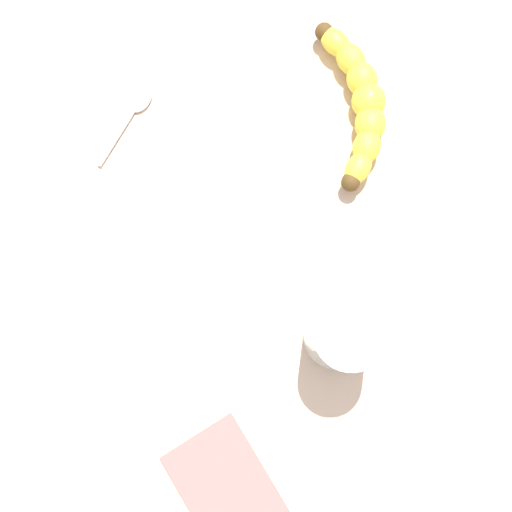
% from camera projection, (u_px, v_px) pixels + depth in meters
% --- Properties ---
extents(wooden_tabletop, '(1.20, 1.20, 0.03)m').
position_uv_depth(wooden_tabletop, '(273.00, 215.00, 0.73)').
color(wooden_tabletop, beige).
rests_on(wooden_tabletop, ground).
extents(banana, '(0.19, 0.12, 0.04)m').
position_uv_depth(banana, '(359.00, 102.00, 0.72)').
color(banana, yellow).
rests_on(banana, wooden_tabletop).
extents(smoothie_glass, '(0.07, 0.07, 0.12)m').
position_uv_depth(smoothie_glass, '(342.00, 336.00, 0.64)').
color(smoothie_glass, silver).
rests_on(smoothie_glass, wooden_tabletop).
extents(teaspoon, '(0.06, 0.11, 0.01)m').
position_uv_depth(teaspoon, '(137.00, 104.00, 0.73)').
color(teaspoon, silver).
rests_on(teaspoon, wooden_tabletop).
extents(folded_napkin, '(0.14, 0.10, 0.01)m').
position_uv_depth(folded_napkin, '(227.00, 490.00, 0.66)').
color(folded_napkin, '#BC6660').
rests_on(folded_napkin, wooden_tabletop).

